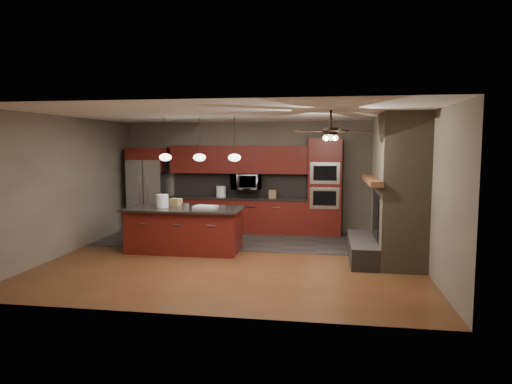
% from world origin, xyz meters
% --- Properties ---
extents(ground, '(7.00, 7.00, 0.00)m').
position_xyz_m(ground, '(0.00, 0.00, 0.00)').
color(ground, brown).
rests_on(ground, ground).
extents(ceiling, '(7.00, 6.00, 0.02)m').
position_xyz_m(ceiling, '(0.00, 0.00, 2.80)').
color(ceiling, white).
rests_on(ceiling, back_wall).
extents(back_wall, '(7.00, 0.02, 2.80)m').
position_xyz_m(back_wall, '(0.00, 3.00, 1.40)').
color(back_wall, '#726A5B').
rests_on(back_wall, ground).
extents(right_wall, '(0.02, 6.00, 2.80)m').
position_xyz_m(right_wall, '(3.50, 0.00, 1.40)').
color(right_wall, '#726A5B').
rests_on(right_wall, ground).
extents(left_wall, '(0.02, 6.00, 2.80)m').
position_xyz_m(left_wall, '(-3.50, 0.00, 1.40)').
color(left_wall, '#726A5B').
rests_on(left_wall, ground).
extents(slate_tile_patch, '(7.00, 2.40, 0.01)m').
position_xyz_m(slate_tile_patch, '(0.00, 1.80, 0.01)').
color(slate_tile_patch, '#302E2B').
rests_on(slate_tile_patch, ground).
extents(fireplace_column, '(1.30, 2.10, 2.80)m').
position_xyz_m(fireplace_column, '(3.04, 0.40, 1.30)').
color(fireplace_column, '#6F644F').
rests_on(fireplace_column, ground).
extents(back_cabinetry, '(3.59, 0.64, 2.20)m').
position_xyz_m(back_cabinetry, '(-0.48, 2.74, 0.89)').
color(back_cabinetry, maroon).
rests_on(back_cabinetry, ground).
extents(oven_tower, '(0.80, 0.63, 2.38)m').
position_xyz_m(oven_tower, '(1.70, 2.69, 1.19)').
color(oven_tower, maroon).
rests_on(oven_tower, ground).
extents(microwave, '(0.73, 0.41, 0.50)m').
position_xyz_m(microwave, '(-0.27, 2.75, 1.30)').
color(microwave, silver).
rests_on(microwave, back_cabinetry).
extents(refrigerator, '(0.92, 0.75, 2.15)m').
position_xyz_m(refrigerator, '(-2.83, 2.62, 1.07)').
color(refrigerator, silver).
rests_on(refrigerator, ground).
extents(kitchen_island, '(2.44, 1.12, 0.92)m').
position_xyz_m(kitchen_island, '(-1.18, 0.46, 0.46)').
color(kitchen_island, maroon).
rests_on(kitchen_island, ground).
extents(white_bucket, '(0.27, 0.27, 0.27)m').
position_xyz_m(white_bucket, '(-1.65, 0.47, 1.06)').
color(white_bucket, white).
rests_on(white_bucket, kitchen_island).
extents(paint_can, '(0.18, 0.18, 0.11)m').
position_xyz_m(paint_can, '(-1.13, 0.37, 0.97)').
color(paint_can, '#A5A4A9').
rests_on(paint_can, kitchen_island).
extents(paint_tray, '(0.50, 0.39, 0.05)m').
position_xyz_m(paint_tray, '(-0.74, 0.54, 0.94)').
color(paint_tray, silver).
rests_on(paint_tray, kitchen_island).
extents(cardboard_box, '(0.29, 0.25, 0.15)m').
position_xyz_m(cardboard_box, '(-1.47, 0.79, 1.00)').
color(cardboard_box, '#A08753').
rests_on(cardboard_box, kitchen_island).
extents(counter_bucket, '(0.25, 0.25, 0.28)m').
position_xyz_m(counter_bucket, '(-0.92, 2.70, 1.04)').
color(counter_bucket, white).
rests_on(counter_bucket, back_cabinetry).
extents(counter_box, '(0.19, 0.15, 0.20)m').
position_xyz_m(counter_box, '(0.41, 2.65, 1.00)').
color(counter_box, '#936E4C').
rests_on(counter_box, back_cabinetry).
extents(pendant_left, '(0.26, 0.26, 0.92)m').
position_xyz_m(pendant_left, '(-1.65, 0.70, 1.96)').
color(pendant_left, black).
rests_on(pendant_left, ceiling).
extents(pendant_center, '(0.26, 0.26, 0.92)m').
position_xyz_m(pendant_center, '(-0.90, 0.70, 1.96)').
color(pendant_center, black).
rests_on(pendant_center, ceiling).
extents(pendant_right, '(0.26, 0.26, 0.92)m').
position_xyz_m(pendant_right, '(-0.15, 0.70, 1.96)').
color(pendant_right, black).
rests_on(pendant_right, ceiling).
extents(ceiling_fan, '(1.27, 1.33, 0.41)m').
position_xyz_m(ceiling_fan, '(1.80, -0.80, 2.46)').
color(ceiling_fan, black).
rests_on(ceiling_fan, ceiling).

